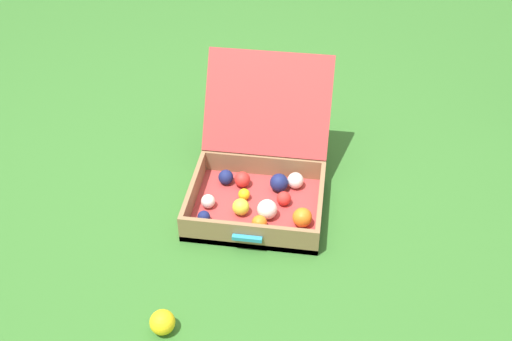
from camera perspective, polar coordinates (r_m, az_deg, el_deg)
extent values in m
plane|color=#336B28|center=(2.48, -1.88, -2.57)|extent=(16.00, 16.00, 0.00)
cube|color=#B23838|center=(2.41, 0.00, -3.54)|extent=(0.52, 0.43, 0.03)
cube|color=olive|center=(2.42, -5.91, -2.15)|extent=(0.02, 0.43, 0.12)
cube|color=olive|center=(2.37, 6.05, -3.30)|extent=(0.02, 0.43, 0.12)
cube|color=olive|center=(2.23, -0.76, -6.18)|extent=(0.48, 0.02, 0.12)
cube|color=olive|center=(2.54, 0.66, 0.30)|extent=(0.48, 0.02, 0.12)
cube|color=#B23838|center=(2.51, 1.11, 6.33)|extent=(0.52, 0.26, 0.36)
cube|color=teal|center=(2.21, -0.84, -6.41)|extent=(0.11, 0.02, 0.02)
sphere|color=#CCDB38|center=(2.35, -1.44, -3.45)|extent=(0.07, 0.07, 0.07)
sphere|color=red|center=(2.47, -1.31, -0.84)|extent=(0.06, 0.06, 0.06)
sphere|color=white|center=(2.33, 1.06, -3.68)|extent=(0.08, 0.08, 0.08)
sphere|color=yellow|center=(2.42, -1.13, -2.26)|extent=(0.05, 0.05, 0.05)
sphere|color=white|center=(2.39, -4.54, -2.91)|extent=(0.06, 0.06, 0.06)
sphere|color=orange|center=(2.29, 0.32, -4.94)|extent=(0.06, 0.06, 0.06)
sphere|color=white|center=(2.47, 3.74, -0.94)|extent=(0.07, 0.07, 0.07)
sphere|color=navy|center=(2.33, -4.94, -4.37)|extent=(0.05, 0.05, 0.05)
sphere|color=navy|center=(2.45, 2.18, -1.15)|extent=(0.07, 0.07, 0.07)
sphere|color=red|center=(2.39, 2.63, -2.65)|extent=(0.06, 0.06, 0.06)
sphere|color=navy|center=(2.49, -2.86, -0.62)|extent=(0.06, 0.06, 0.06)
sphere|color=orange|center=(2.30, 4.38, -4.43)|extent=(0.08, 0.08, 0.08)
sphere|color=yellow|center=(2.02, -8.81, -13.95)|extent=(0.08, 0.08, 0.08)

